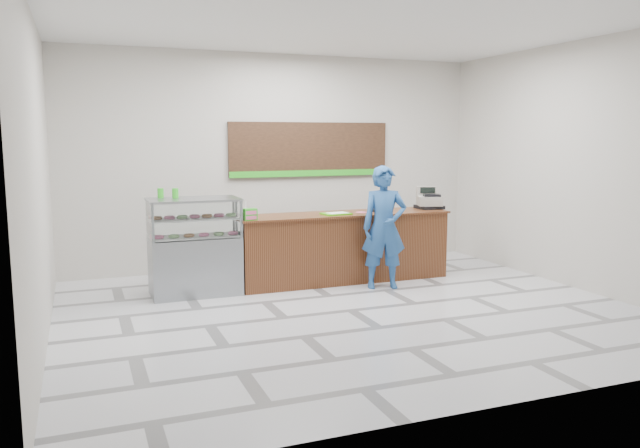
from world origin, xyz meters
name	(u,v)px	position (x,y,z in m)	size (l,w,h in m)	color
floor	(351,310)	(0.00, 0.00, 0.00)	(7.00, 7.00, 0.00)	silver
back_wall	(278,162)	(0.00, 3.00, 1.75)	(7.00, 7.00, 0.00)	beige
ceiling	(353,22)	(0.00, 0.00, 3.50)	(7.00, 7.00, 0.00)	silver
sales_counter	(343,247)	(0.55, 1.55, 0.52)	(3.26, 0.76, 1.03)	brown
display_case	(195,246)	(-1.67, 1.55, 0.68)	(1.22, 0.72, 1.33)	gray
menu_board	(310,150)	(0.55, 2.96, 1.93)	(2.80, 0.06, 0.90)	black
cash_register	(429,200)	(2.05, 1.59, 1.16)	(0.48, 0.49, 0.35)	black
card_terminal	(375,211)	(1.06, 1.50, 1.05)	(0.07, 0.14, 0.04)	black
serving_tray	(336,214)	(0.39, 1.44, 1.04)	(0.43, 0.34, 0.02)	#46C70D
napkin_box	(247,213)	(-0.91, 1.57, 1.09)	(0.14, 0.14, 0.12)	white
straw_cup	(246,213)	(-0.90, 1.69, 1.09)	(0.08, 0.08, 0.11)	silver
promo_box	(250,214)	(-0.95, 1.28, 1.11)	(0.18, 0.12, 0.16)	green
donut_decal	(361,212)	(0.84, 1.53, 1.03)	(0.17, 0.17, 0.00)	#E35E92
green_cup_left	(161,193)	(-2.07, 1.81, 1.39)	(0.08, 0.08, 0.13)	green
green_cup_right	(175,193)	(-1.89, 1.69, 1.40)	(0.09, 0.09, 0.13)	green
customer	(384,227)	(0.93, 0.94, 0.88)	(0.64, 0.42, 1.75)	#234F8B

